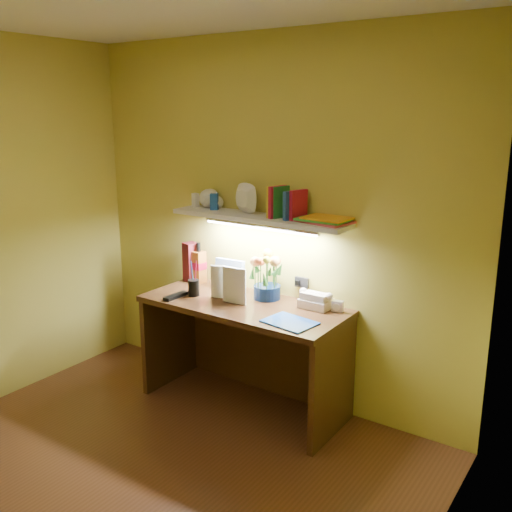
{
  "coord_description": "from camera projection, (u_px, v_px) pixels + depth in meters",
  "views": [
    {
      "loc": [
        2.11,
        -1.72,
        2.0
      ],
      "look_at": [
        -0.0,
        1.35,
        1.04
      ],
      "focal_mm": 40.0,
      "sensor_mm": 36.0,
      "label": 1
    }
  ],
  "objects": [
    {
      "name": "desk_book_a",
      "position": [
        211.0,
        281.0,
        3.89
      ],
      "size": [
        0.17,
        0.06,
        0.23
      ],
      "primitive_type": "imported",
      "rotation": [
        0.0,
        0.0,
        0.22
      ],
      "color": "beige",
      "rests_on": "desk"
    },
    {
      "name": "pen_cup",
      "position": [
        194.0,
        282.0,
        3.93
      ],
      "size": [
        0.1,
        0.1,
        0.19
      ],
      "primitive_type": "cylinder",
      "rotation": [
        0.0,
        0.0,
        0.38
      ],
      "color": "black",
      "rests_on": "desk"
    },
    {
      "name": "desk_book_b",
      "position": [
        223.0,
        283.0,
        3.81
      ],
      "size": [
        0.18,
        0.03,
        0.25
      ],
      "primitive_type": "imported",
      "rotation": [
        0.0,
        0.0,
        0.04
      ],
      "color": "white",
      "rests_on": "desk"
    },
    {
      "name": "flower_bouquet",
      "position": [
        267.0,
        276.0,
        3.85
      ],
      "size": [
        0.24,
        0.24,
        0.33
      ],
      "primitive_type": null,
      "rotation": [
        0.0,
        0.0,
        0.23
      ],
      "color": "#071739",
      "rests_on": "desk"
    },
    {
      "name": "desk",
      "position": [
        244.0,
        355.0,
        3.89
      ],
      "size": [
        1.4,
        0.6,
        0.75
      ],
      "primitive_type": "cube",
      "color": "#35240E",
      "rests_on": "ground"
    },
    {
      "name": "blue_folder",
      "position": [
        290.0,
        322.0,
        3.45
      ],
      "size": [
        0.33,
        0.26,
        0.01
      ],
      "primitive_type": "cube",
      "rotation": [
        0.0,
        0.0,
        -0.15
      ],
      "color": "blue",
      "rests_on": "desk"
    },
    {
      "name": "desk_clock",
      "position": [
        338.0,
        306.0,
        3.63
      ],
      "size": [
        0.08,
        0.05,
        0.07
      ],
      "primitive_type": "cube",
      "rotation": [
        0.0,
        0.0,
        0.19
      ],
      "color": "#B4B4B8",
      "rests_on": "desk"
    },
    {
      "name": "whisky_bottle",
      "position": [
        199.0,
        263.0,
        4.22
      ],
      "size": [
        0.09,
        0.09,
        0.3
      ],
      "primitive_type": null,
      "rotation": [
        0.0,
        0.0,
        -0.1
      ],
      "color": "#A75C21",
      "rests_on": "desk"
    },
    {
      "name": "ground",
      "position": [
        113.0,
        498.0,
        3.03
      ],
      "size": [
        3.0,
        3.0,
        0.0
      ],
      "primitive_type": "plane",
      "color": "#4F2D17",
      "rests_on": "ground"
    },
    {
      "name": "art_card",
      "position": [
        229.0,
        275.0,
        4.05
      ],
      "size": [
        0.23,
        0.06,
        0.22
      ],
      "primitive_type": null,
      "rotation": [
        0.0,
        0.0,
        0.08
      ],
      "color": "white",
      "rests_on": "desk"
    },
    {
      "name": "tv_remote",
      "position": [
        176.0,
        296.0,
        3.91
      ],
      "size": [
        0.06,
        0.2,
        0.02
      ],
      "primitive_type": "cube",
      "rotation": [
        0.0,
        0.0,
        -0.02
      ],
      "color": "black",
      "rests_on": "desk"
    },
    {
      "name": "telephone",
      "position": [
        316.0,
        299.0,
        3.7
      ],
      "size": [
        0.2,
        0.15,
        0.12
      ],
      "primitive_type": null,
      "rotation": [
        0.0,
        0.0,
        0.0
      ],
      "color": "#FAE7D0",
      "rests_on": "desk"
    },
    {
      "name": "whisky_box",
      "position": [
        191.0,
        262.0,
        4.27
      ],
      "size": [
        0.12,
        0.12,
        0.29
      ],
      "primitive_type": "cube",
      "rotation": [
        0.0,
        0.0,
        -0.28
      ],
      "color": "#5A141D",
      "rests_on": "desk"
    },
    {
      "name": "wall_shelf",
      "position": [
        260.0,
        212.0,
        3.79
      ],
      "size": [
        1.31,
        0.34,
        0.24
      ],
      "color": "white",
      "rests_on": "ground"
    }
  ]
}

